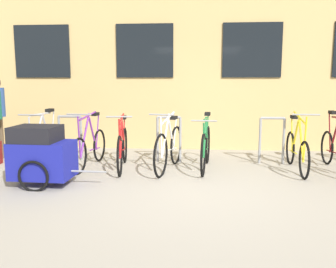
{
  "coord_description": "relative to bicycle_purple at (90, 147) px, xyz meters",
  "views": [
    {
      "loc": [
        -0.01,
        -5.13,
        1.62
      ],
      "look_at": [
        -0.55,
        1.6,
        0.6
      ],
      "focal_mm": 38.63,
      "sensor_mm": 36.0,
      "label": 1
    }
  ],
  "objects": [
    {
      "name": "bicycle_green",
      "position": [
        2.16,
        0.01,
        0.02
      ],
      "size": [
        0.44,
        1.75,
        1.03
      ],
      "color": "black",
      "rests_on": "ground"
    },
    {
      "name": "bicycle_silver",
      "position": [
        -0.89,
        -0.01,
        0.02
      ],
      "size": [
        0.44,
        1.7,
        1.08
      ],
      "color": "black",
      "rests_on": "ground"
    },
    {
      "name": "bicycle_purple",
      "position": [
        0.0,
        0.0,
        0.0
      ],
      "size": [
        0.44,
        1.7,
        1.06
      ],
      "color": "black",
      "rests_on": "ground"
    },
    {
      "name": "bicycle_red",
      "position": [
        0.63,
        -0.09,
        0.01
      ],
      "size": [
        0.44,
        1.74,
        1.03
      ],
      "color": "black",
      "rests_on": "ground"
    },
    {
      "name": "bicycle_yellow",
      "position": [
        3.78,
        0.01,
        -0.0
      ],
      "size": [
        0.44,
        1.73,
        1.09
      ],
      "color": "black",
      "rests_on": "ground"
    },
    {
      "name": "bicycle_white",
      "position": [
        1.49,
        -0.12,
        0.03
      ],
      "size": [
        0.5,
        1.75,
        1.08
      ],
      "color": "black",
      "rests_on": "ground"
    },
    {
      "name": "ground_plane",
      "position": [
        1.99,
        -1.38,
        -0.37
      ],
      "size": [
        42.0,
        42.0,
        0.0
      ],
      "primitive_type": "plane",
      "color": "#9E998E"
    },
    {
      "name": "bike_rack",
      "position": [
        2.44,
        0.52,
        0.16
      ],
      "size": [
        6.5,
        0.05,
        0.91
      ],
      "color": "gray",
      "rests_on": "ground"
    },
    {
      "name": "storefront_building",
      "position": [
        1.99,
        5.53,
        2.2
      ],
      "size": [
        28.0,
        7.45,
        5.15
      ],
      "color": "tan",
      "rests_on": "ground"
    },
    {
      "name": "bike_trailer",
      "position": [
        -0.39,
        -1.24,
        0.11
      ],
      "size": [
        1.46,
        0.72,
        0.94
      ],
      "color": "navy",
      "rests_on": "ground"
    }
  ]
}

